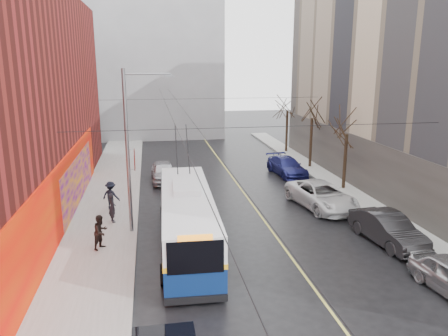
% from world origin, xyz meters
% --- Properties ---
extents(ground, '(140.00, 140.00, 0.00)m').
position_xyz_m(ground, '(0.00, 0.00, 0.00)').
color(ground, black).
rests_on(ground, ground).
extents(sidewalk_left, '(4.00, 60.00, 0.15)m').
position_xyz_m(sidewalk_left, '(-8.00, 12.00, 0.07)').
color(sidewalk_left, gray).
rests_on(sidewalk_left, ground).
extents(sidewalk_right, '(2.00, 60.00, 0.15)m').
position_xyz_m(sidewalk_right, '(9.00, 12.00, 0.07)').
color(sidewalk_right, gray).
rests_on(sidewalk_right, ground).
extents(lane_line, '(0.12, 50.00, 0.01)m').
position_xyz_m(lane_line, '(1.50, 14.00, 0.00)').
color(lane_line, '#BFB74C').
rests_on(lane_line, ground).
extents(building_far, '(20.50, 12.10, 18.00)m').
position_xyz_m(building_far, '(-6.00, 44.99, 9.02)').
color(building_far, gray).
rests_on(building_far, ground).
extents(streetlight_pole, '(2.65, 0.60, 9.00)m').
position_xyz_m(streetlight_pole, '(-6.14, 10.00, 4.85)').
color(streetlight_pole, slate).
rests_on(streetlight_pole, ground).
extents(catenary_wires, '(18.00, 60.00, 0.22)m').
position_xyz_m(catenary_wires, '(-2.54, 14.77, 6.25)').
color(catenary_wires, black).
extents(tree_near, '(3.20, 3.20, 6.40)m').
position_xyz_m(tree_near, '(9.00, 16.00, 4.98)').
color(tree_near, black).
rests_on(tree_near, ground).
extents(tree_mid, '(3.20, 3.20, 6.68)m').
position_xyz_m(tree_mid, '(9.00, 23.00, 5.25)').
color(tree_mid, black).
rests_on(tree_mid, ground).
extents(tree_far, '(3.20, 3.20, 6.57)m').
position_xyz_m(tree_far, '(9.00, 30.00, 5.14)').
color(tree_far, black).
rests_on(tree_far, ground).
extents(pigeons_flying, '(4.79, 2.19, 0.66)m').
position_xyz_m(pigeons_flying, '(-2.16, 10.76, 7.52)').
color(pigeons_flying, slate).
extents(trolleybus, '(3.03, 11.81, 5.55)m').
position_xyz_m(trolleybus, '(-3.38, 7.62, 1.54)').
color(trolleybus, '#0B2153').
rests_on(trolleybus, ground).
extents(parked_car_b, '(2.26, 5.10, 1.63)m').
position_xyz_m(parked_car_b, '(7.00, 6.32, 0.81)').
color(parked_car_b, '#242426').
rests_on(parked_car_b, ground).
extents(parked_car_c, '(3.67, 6.31, 1.65)m').
position_xyz_m(parked_car_c, '(5.80, 12.41, 0.83)').
color(parked_car_c, silver).
rests_on(parked_car_c, ground).
extents(parked_car_d, '(2.68, 5.38, 1.50)m').
position_xyz_m(parked_car_d, '(6.15, 20.87, 0.75)').
color(parked_car_d, navy).
rests_on(parked_car_d, ground).
extents(following_car, '(1.96, 4.69, 1.59)m').
position_xyz_m(following_car, '(-4.16, 20.68, 0.79)').
color(following_car, '#ACABB0').
rests_on(following_car, ground).
extents(pedestrian_a, '(0.60, 0.74, 1.75)m').
position_xyz_m(pedestrian_a, '(-7.43, 11.61, 1.02)').
color(pedestrian_a, black).
rests_on(pedestrian_a, sidewalk_left).
extents(pedestrian_b, '(1.05, 1.09, 1.77)m').
position_xyz_m(pedestrian_b, '(-7.70, 7.85, 1.03)').
color(pedestrian_b, black).
rests_on(pedestrian_b, sidewalk_left).
extents(pedestrian_c, '(1.36, 1.15, 1.82)m').
position_xyz_m(pedestrian_c, '(-7.68, 13.94, 1.06)').
color(pedestrian_c, black).
rests_on(pedestrian_c, sidewalk_left).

